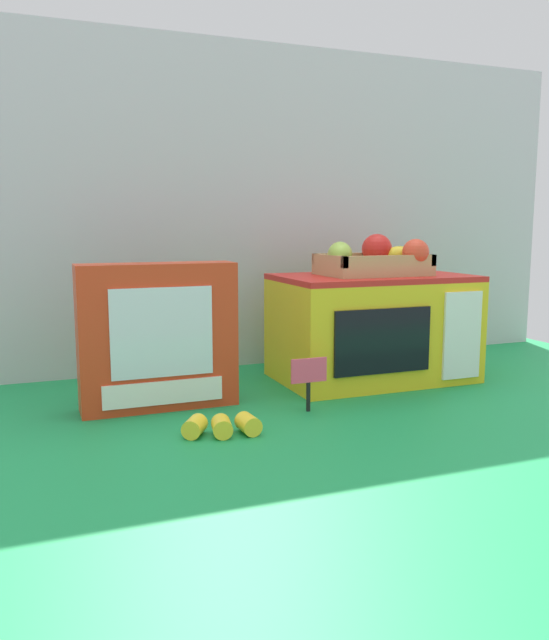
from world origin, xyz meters
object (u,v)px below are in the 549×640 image
Objects in this scene: toy_microwave at (372,327)px; loose_toy_banana at (222,426)px; food_groups_crate at (376,260)px; price_sign at (309,376)px; cookie_set_box at (158,337)px.

loose_toy_banana is at bearing -149.05° from toy_microwave.
toy_microwave is at bearing 137.87° from food_groups_crate.
food_groups_crate is at bearing 36.96° from price_sign.
toy_microwave is 3.24× the size of loose_toy_banana.
cookie_set_box is 2.25× the size of loose_toy_banana.
cookie_set_box is at bearing 153.35° from price_sign.
loose_toy_banana is at bearing -149.42° from food_groups_crate.
price_sign is at bearing -142.41° from toy_microwave.
price_sign is at bearing -26.65° from cookie_set_box.
toy_microwave is 1.78× the size of food_groups_crate.
price_sign is (-0.24, -0.18, -0.05)m from toy_microwave.
cookie_set_box reaches higher than loose_toy_banana.
loose_toy_banana is at bearing -72.50° from cookie_set_box.
toy_microwave is at bearing 37.59° from price_sign.
price_sign reaches higher than loose_toy_banana.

